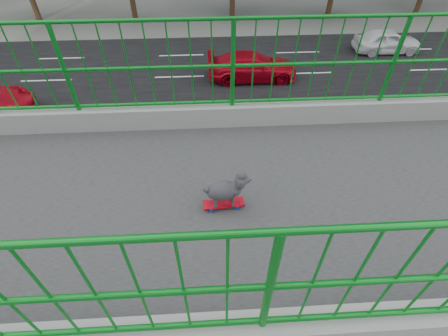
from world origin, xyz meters
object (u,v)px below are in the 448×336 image
object	(u,v)px
skateboard	(224,204)
car_4	(387,41)
car_3	(252,66)
poodle	(226,189)
car_1	(129,138)

from	to	relation	value
skateboard	car_4	distance (m)	23.34
car_3	car_4	size ratio (longest dim) A/B	1.19
skateboard	poodle	bearing A→B (deg)	90.00
car_1	car_4	xyz separation A→B (m)	(-9.60, 15.86, 0.03)
car_3	car_4	distance (m)	10.11
car_3	car_4	bearing A→B (deg)	-71.54
car_1	car_3	xyz separation A→B (m)	(-6.40, 6.28, 0.04)
skateboard	car_4	xyz separation A→B (m)	(-18.89, 12.19, -6.29)
poodle	car_1	world-z (taller)	poodle
car_1	car_4	size ratio (longest dim) A/B	0.99
car_4	car_3	bearing A→B (deg)	108.46
poodle	skateboard	bearing A→B (deg)	-90.00
poodle	car_1	size ratio (longest dim) A/B	0.11
car_3	car_1	bearing A→B (deg)	135.56
poodle	car_1	distance (m)	11.95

